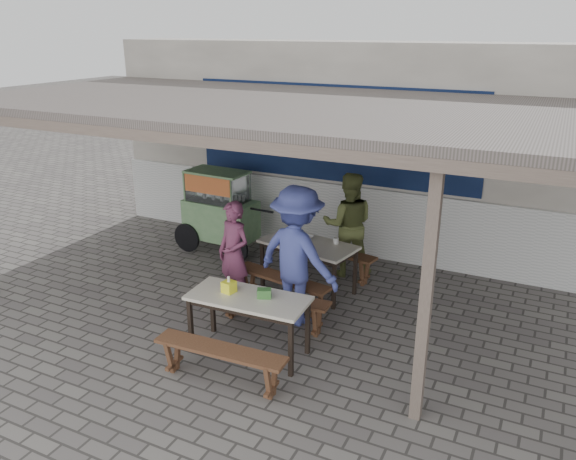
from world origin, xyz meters
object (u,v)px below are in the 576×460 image
at_px(table_right, 248,303).
at_px(patron_wall_side, 348,224).
at_px(bench_left_wall, 331,256).
at_px(bench_left_street, 282,284).
at_px(bench_right_street, 220,357).
at_px(bench_right_wall, 273,303).
at_px(condiment_bowl, 307,238).
at_px(patron_street_side, 234,254).
at_px(patron_right_table, 297,256).
at_px(condiment_jar, 336,241).
at_px(table_left, 308,248).
at_px(tissue_box, 229,287).
at_px(donation_box, 264,293).
at_px(vendor_cart, 220,208).

height_order(table_right, patron_wall_side, patron_wall_side).
distance_m(bench_left_wall, patron_wall_side, 0.56).
distance_m(bench_left_street, bench_right_street, 1.95).
distance_m(bench_right_street, bench_right_wall, 1.38).
xyz_separation_m(patron_wall_side, condiment_bowl, (-0.40, -0.68, -0.05)).
xyz_separation_m(bench_right_wall, patron_street_side, (-0.81, 0.38, 0.41)).
relative_size(bench_left_street, patron_right_table, 0.81).
height_order(bench_left_street, condiment_bowl, condiment_bowl).
relative_size(bench_left_wall, condiment_jar, 17.32).
bearing_deg(patron_right_table, condiment_bowl, -58.99).
relative_size(table_left, bench_right_wall, 0.97).
xyz_separation_m(table_left, patron_right_table, (0.25, -0.91, 0.26)).
height_order(patron_right_table, tissue_box, patron_right_table).
bearing_deg(bench_left_street, bench_left_wall, 90.00).
bearing_deg(patron_street_side, patron_wall_side, 73.15).
height_order(bench_left_wall, table_right, table_right).
relative_size(tissue_box, donation_box, 0.86).
xyz_separation_m(table_left, condiment_jar, (0.37, 0.16, 0.12)).
bearing_deg(condiment_bowl, bench_left_wall, 67.30).
xyz_separation_m(patron_right_table, condiment_jar, (0.12, 1.07, -0.14)).
distance_m(patron_street_side, condiment_jar, 1.50).
height_order(table_left, vendor_cart, vendor_cart).
bearing_deg(bench_right_street, vendor_cart, 119.64).
relative_size(bench_right_wall, vendor_cart, 0.84).
distance_m(patron_right_table, tissue_box, 1.07).
relative_size(tissue_box, condiment_jar, 1.57).
height_order(tissue_box, condiment_jar, tissue_box).
height_order(donation_box, condiment_bowl, donation_box).
height_order(bench_right_street, bench_right_wall, same).
bearing_deg(donation_box, bench_right_street, -100.95).
bearing_deg(bench_right_street, bench_left_wall, 86.97).
distance_m(bench_right_wall, patron_wall_side, 2.09).
height_order(tissue_box, donation_box, tissue_box).
relative_size(bench_left_street, condiment_bowl, 8.00).
height_order(table_left, patron_wall_side, patron_wall_side).
distance_m(condiment_jar, condiment_bowl, 0.46).
height_order(bench_right_wall, donation_box, donation_box).
height_order(table_left, bench_left_street, table_left).
bearing_deg(table_left, condiment_jar, 34.06).
relative_size(bench_left_wall, vendor_cart, 0.83).
relative_size(bench_left_street, vendor_cart, 0.83).
bearing_deg(tissue_box, condiment_bowl, 87.15).
bearing_deg(patron_wall_side, table_left, 47.58).
bearing_deg(patron_street_side, table_right, -35.06).
relative_size(vendor_cart, patron_wall_side, 1.10).
height_order(bench_right_wall, patron_right_table, patron_right_table).
bearing_deg(patron_right_table, condiment_jar, -83.18).
bearing_deg(patron_wall_side, bench_left_street, 51.92).
height_order(table_left, patron_street_side, patron_street_side).
bearing_deg(patron_right_table, bench_right_street, 98.35).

